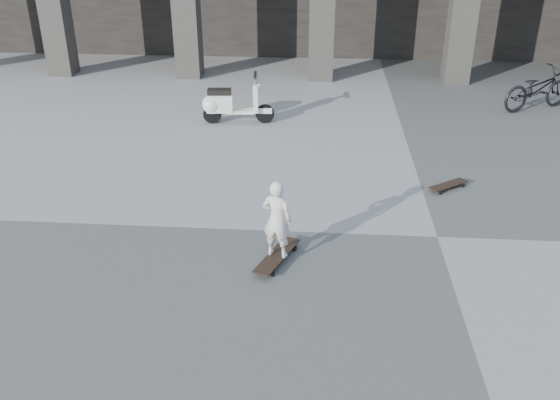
# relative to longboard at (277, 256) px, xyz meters

# --- Properties ---
(ground) EXTENTS (90.00, 90.00, 0.00)m
(ground) POSITION_rel_longboard_xyz_m (2.20, 0.81, -0.08)
(ground) COLOR #4B4B49
(ground) RESTS_ON ground
(longboard) EXTENTS (0.56, 1.01, 0.10)m
(longboard) POSITION_rel_longboard_xyz_m (0.00, 0.00, 0.00)
(longboard) COLOR black
(longboard) RESTS_ON ground
(skateboard_spare) EXTENTS (0.71, 0.60, 0.09)m
(skateboard_spare) POSITION_rel_longboard_xyz_m (2.63, 2.44, -0.01)
(skateboard_spare) COLOR black
(skateboard_spare) RESTS_ON ground
(child) EXTENTS (0.44, 0.35, 1.06)m
(child) POSITION_rel_longboard_xyz_m (0.00, 0.00, 0.55)
(child) COLOR beige
(child) RESTS_ON longboard
(scooter) EXTENTS (1.53, 0.55, 1.07)m
(scooter) POSITION_rel_longboard_xyz_m (-1.54, 5.49, 0.35)
(scooter) COLOR black
(scooter) RESTS_ON ground
(bicycle) EXTENTS (1.92, 1.42, 0.96)m
(bicycle) POSITION_rel_longboard_xyz_m (5.37, 6.99, 0.40)
(bicycle) COLOR black
(bicycle) RESTS_ON ground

